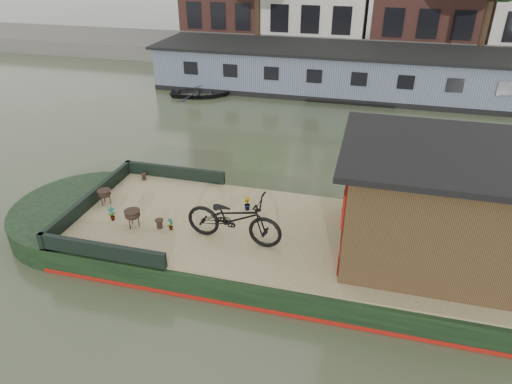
% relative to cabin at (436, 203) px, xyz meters
% --- Properties ---
extents(ground, '(120.00, 120.00, 0.00)m').
position_rel_cabin_xyz_m(ground, '(-2.19, 0.00, -1.88)').
color(ground, '#333E27').
rests_on(ground, ground).
extents(houseboat_hull, '(14.01, 4.02, 0.60)m').
position_rel_cabin_xyz_m(houseboat_hull, '(-3.52, 0.00, -1.60)').
color(houseboat_hull, black).
rests_on(houseboat_hull, ground).
extents(houseboat_deck, '(11.80, 3.80, 0.05)m').
position_rel_cabin_xyz_m(houseboat_deck, '(-2.19, 0.00, -1.25)').
color(houseboat_deck, '#9D8E61').
rests_on(houseboat_deck, houseboat_hull).
extents(bow_bulwark, '(3.00, 4.00, 0.35)m').
position_rel_cabin_xyz_m(bow_bulwark, '(-7.25, 0.00, -1.05)').
color(bow_bulwark, black).
rests_on(bow_bulwark, houseboat_deck).
extents(cabin, '(4.00, 3.50, 2.42)m').
position_rel_cabin_xyz_m(cabin, '(0.00, 0.00, 0.00)').
color(cabin, black).
rests_on(cabin, houseboat_deck).
extents(bicycle, '(2.26, 0.92, 1.16)m').
position_rel_cabin_xyz_m(bicycle, '(-4.13, -0.60, -0.65)').
color(bicycle, black).
rests_on(bicycle, houseboat_deck).
extents(potted_plant_a, '(0.23, 0.22, 0.36)m').
position_rel_cabin_xyz_m(potted_plant_a, '(-7.21, -0.55, -1.05)').
color(potted_plant_a, '#9D3A2C').
rests_on(potted_plant_a, houseboat_deck).
extents(potted_plant_b, '(0.24, 0.24, 0.34)m').
position_rel_cabin_xyz_m(potted_plant_b, '(-4.22, 0.76, -1.06)').
color(potted_plant_b, brown).
rests_on(potted_plant_b, houseboat_deck).
extents(potted_plant_e, '(0.14, 0.18, 0.32)m').
position_rel_cabin_xyz_m(potted_plant_e, '(-5.68, -0.58, -1.07)').
color(potted_plant_e, brown).
rests_on(potted_plant_e, houseboat_deck).
extents(brazier_front, '(0.41, 0.41, 0.43)m').
position_rel_cabin_xyz_m(brazier_front, '(-6.59, -0.65, -1.02)').
color(brazier_front, black).
rests_on(brazier_front, houseboat_deck).
extents(brazier_rear, '(0.46, 0.46, 0.40)m').
position_rel_cabin_xyz_m(brazier_rear, '(-7.79, 0.11, -1.03)').
color(brazier_rear, black).
rests_on(brazier_rear, houseboat_deck).
extents(bollard_port, '(0.16, 0.16, 0.19)m').
position_rel_cabin_xyz_m(bollard_port, '(-7.47, 1.60, -1.14)').
color(bollard_port, black).
rests_on(bollard_port, houseboat_deck).
extents(bollard_stbd, '(0.20, 0.20, 0.22)m').
position_rel_cabin_xyz_m(bollard_stbd, '(-5.97, -0.57, -1.12)').
color(bollard_stbd, black).
rests_on(bollard_stbd, houseboat_deck).
extents(dinghy, '(3.29, 2.71, 0.59)m').
position_rel_cabin_xyz_m(dinghy, '(-9.55, 11.50, -1.58)').
color(dinghy, black).
rests_on(dinghy, ground).
extents(far_houseboat, '(20.40, 4.40, 2.11)m').
position_rel_cabin_xyz_m(far_houseboat, '(-2.19, 14.00, -0.91)').
color(far_houseboat, slate).
rests_on(far_houseboat, ground).
extents(quay, '(60.00, 6.00, 0.90)m').
position_rel_cabin_xyz_m(quay, '(-2.19, 20.50, -1.43)').
color(quay, '#47443F').
rests_on(quay, ground).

